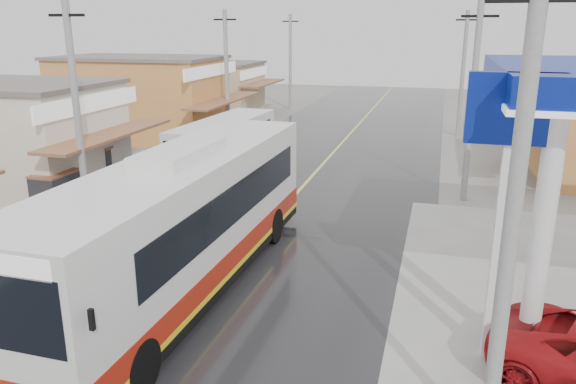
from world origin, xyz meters
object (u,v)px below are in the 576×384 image
object	(u,v)px
second_bus	(224,146)
tyre_stack	(87,225)
tricycle_near	(56,188)
cyclist	(135,247)
tricycle_far	(103,160)
coach_bus	(185,223)

from	to	relation	value
second_bus	tyre_stack	world-z (taller)	second_bus
tyre_stack	tricycle_near	bearing A→B (deg)	144.36
cyclist	tricycle_far	world-z (taller)	cyclist
tyre_stack	coach_bus	bearing A→B (deg)	-30.93
tricycle_near	cyclist	bearing A→B (deg)	-34.26
tricycle_near	tricycle_far	distance (m)	4.21
second_bus	tyre_stack	distance (m)	8.97
tricycle_near	tricycle_far	size ratio (longest dim) A/B	0.85
coach_bus	tricycle_far	distance (m)	12.78
coach_bus	tyre_stack	xyz separation A→B (m)	(-5.48, 3.28, -1.75)
second_bus	tyre_stack	xyz separation A→B (m)	(-1.88, -8.68, -1.26)
tyre_stack	cyclist	bearing A→B (deg)	-35.19
cyclist	tricycle_far	bearing A→B (deg)	108.60
second_bus	cyclist	world-z (taller)	second_bus
second_bus	tricycle_near	bearing A→B (deg)	-120.05
second_bus	tricycle_near	world-z (taller)	second_bus
cyclist	tricycle_near	size ratio (longest dim) A/B	0.95
coach_bus	tricycle_near	size ratio (longest dim) A/B	6.53
second_bus	tricycle_far	size ratio (longest dim) A/B	3.51
tricycle_near	tyre_stack	world-z (taller)	tricycle_near
coach_bus	tricycle_far	size ratio (longest dim) A/B	5.53
cyclist	tyre_stack	bearing A→B (deg)	125.85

